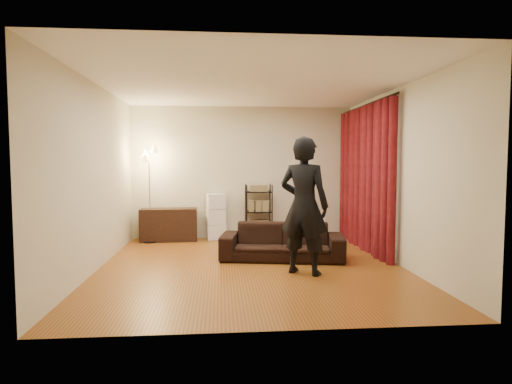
{
  "coord_description": "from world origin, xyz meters",
  "views": [
    {
      "loc": [
        -0.46,
        -6.33,
        1.57
      ],
      "look_at": [
        0.1,
        0.3,
        1.1
      ],
      "focal_mm": 30.0,
      "sensor_mm": 36.0,
      "label": 1
    }
  ],
  "objects": [
    {
      "name": "media_cabinet",
      "position": [
        -1.48,
        2.23,
        0.32
      ],
      "size": [
        1.12,
        0.45,
        0.65
      ],
      "primitive_type": "cube",
      "rotation": [
        0.0,
        0.0,
        0.03
      ],
      "color": "black",
      "rests_on": "ground"
    },
    {
      "name": "wall_right",
      "position": [
        2.25,
        0.0,
        1.35
      ],
      "size": [
        0.0,
        5.0,
        5.0
      ],
      "primitive_type": "plane",
      "rotation": [
        1.57,
        0.0,
        -1.57
      ],
      "color": "beige",
      "rests_on": "ground"
    },
    {
      "name": "wall_front",
      "position": [
        0.0,
        -2.5,
        1.35
      ],
      "size": [
        5.0,
        0.0,
        5.0
      ],
      "primitive_type": "plane",
      "rotation": [
        -1.57,
        0.0,
        0.0
      ],
      "color": "beige",
      "rests_on": "ground"
    },
    {
      "name": "curtain",
      "position": [
        2.13,
        1.12,
        1.28
      ],
      "size": [
        0.22,
        2.65,
        2.55
      ],
      "primitive_type": null,
      "color": "maroon",
      "rests_on": "ground"
    },
    {
      "name": "sofa",
      "position": [
        0.53,
        0.42,
        0.29
      ],
      "size": [
        2.06,
        1.08,
        0.57
      ],
      "primitive_type": "imported",
      "rotation": [
        0.0,
        0.0,
        -0.16
      ],
      "color": "black",
      "rests_on": "ground"
    },
    {
      "name": "floor_lamp",
      "position": [
        -1.83,
        2.09,
        0.92
      ],
      "size": [
        0.41,
        0.41,
        1.85
      ],
      "primitive_type": null,
      "rotation": [
        0.0,
        0.0,
        -0.29
      ],
      "color": "silver",
      "rests_on": "ground"
    },
    {
      "name": "wall_left",
      "position": [
        -2.25,
        0.0,
        1.35
      ],
      "size": [
        0.0,
        5.0,
        5.0
      ],
      "primitive_type": "plane",
      "rotation": [
        1.57,
        0.0,
        1.57
      ],
      "color": "beige",
      "rests_on": "ground"
    },
    {
      "name": "person",
      "position": [
        0.71,
        -0.49,
        0.96
      ],
      "size": [
        0.84,
        0.76,
        1.92
      ],
      "primitive_type": "imported",
      "rotation": [
        0.0,
        0.0,
        2.6
      ],
      "color": "black",
      "rests_on": "ground"
    },
    {
      "name": "floor",
      "position": [
        0.0,
        0.0,
        0.0
      ],
      "size": [
        5.0,
        5.0,
        0.0
      ],
      "primitive_type": "plane",
      "color": "#914D17",
      "rests_on": "ground"
    },
    {
      "name": "storage_boxes",
      "position": [
        -0.55,
        2.31,
        0.46
      ],
      "size": [
        0.42,
        0.37,
        0.93
      ],
      "primitive_type": null,
      "rotation": [
        0.0,
        0.0,
        0.2
      ],
      "color": "silver",
      "rests_on": "ground"
    },
    {
      "name": "wire_shelf",
      "position": [
        0.32,
        2.28,
        0.56
      ],
      "size": [
        0.6,
        0.51,
        1.12
      ],
      "primitive_type": null,
      "rotation": [
        0.0,
        0.0,
        0.37
      ],
      "color": "black",
      "rests_on": "ground"
    },
    {
      "name": "curtain_rod",
      "position": [
        2.15,
        1.12,
        2.58
      ],
      "size": [
        0.04,
        2.65,
        0.04
      ],
      "primitive_type": "cylinder",
      "rotation": [
        1.57,
        0.0,
        0.0
      ],
      "color": "black",
      "rests_on": "wall_right"
    },
    {
      "name": "ceiling",
      "position": [
        0.0,
        0.0,
        2.7
      ],
      "size": [
        5.0,
        5.0,
        0.0
      ],
      "primitive_type": "plane",
      "rotation": [
        3.14,
        0.0,
        0.0
      ],
      "color": "white",
      "rests_on": "ground"
    },
    {
      "name": "wall_back",
      "position": [
        0.0,
        2.5,
        1.35
      ],
      "size": [
        5.0,
        0.0,
        5.0
      ],
      "primitive_type": "plane",
      "rotation": [
        1.57,
        0.0,
        0.0
      ],
      "color": "beige",
      "rests_on": "ground"
    }
  ]
}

